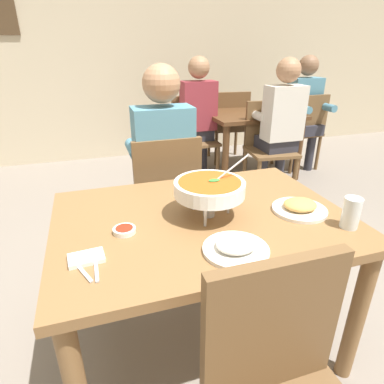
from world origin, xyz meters
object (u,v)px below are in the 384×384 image
Objects in this scene: rice_plate at (236,247)px; chair_bg_right at (303,128)px; dining_table_main at (202,236)px; chair_bg_window at (230,123)px; curry_bowl at (209,189)px; drink_glass at (351,214)px; sauce_dish at (124,230)px; patron_bg_middle at (281,120)px; chair_bg_middle at (268,142)px; appetizer_plate at (300,207)px; chair_bg_corner at (188,124)px; chair_diner_main at (165,193)px; patron_bg_left at (197,112)px; patron_bg_right at (305,107)px; dining_table_far at (251,124)px; diner_main at (163,158)px; chair_bg_left at (193,133)px.

chair_bg_right is at bearing 50.12° from rice_plate.
dining_table_main is 1.39× the size of chair_bg_window.
drink_glass is (0.51, -0.26, -0.07)m from curry_bowl.
patron_bg_middle is (1.67, 1.58, 0.01)m from sauce_dish.
chair_bg_window is (1.24, 2.58, -0.34)m from curry_bowl.
chair_bg_middle is 0.82m from chair_bg_right.
appetizer_plate is (0.40, 0.20, 0.00)m from rice_plate.
chair_diner_main is at bearing -111.15° from chair_bg_corner.
patron_bg_left reaches higher than chair_bg_corner.
patron_bg_middle is at bearing 54.46° from rice_plate.
patron_bg_right is (0.66, 0.54, 0.00)m from patron_bg_middle.
rice_plate reaches higher than dining_table_far.
patron_bg_left reaches higher than chair_bg_middle.
drink_glass is (0.54, -1.04, 0.03)m from diner_main.
chair_bg_middle is 0.26m from patron_bg_middle.
dining_table_main is 0.32m from rice_plate.
chair_bg_right is 0.87m from patron_bg_middle.
curry_bowl is (0.03, -0.74, 0.34)m from chair_diner_main.
diner_main reaches higher than rice_plate.
patron_bg_right is at bearing 31.57° from chair_bg_middle.
chair_bg_corner is at bearing 85.86° from drink_glass.
chair_bg_middle reaches higher than dining_table_main.
patron_bg_middle is (1.31, 1.83, 0.01)m from rice_plate.
rice_plate is 0.45m from appetizer_plate.
chair_bg_right is at bearing 54.00° from appetizer_plate.
dining_table_main is 13.94× the size of sauce_dish.
patron_bg_middle is (-0.66, -0.52, 0.24)m from chair_bg_right.
appetizer_plate is 2.67× the size of sauce_dish.
dining_table_main is 0.78m from diner_main.
diner_main is 0.78m from curry_bowl.
dining_table_main is at bearing 94.97° from rice_plate.
chair_bg_left and chair_bg_corner have the same top height.
curry_bowl is (0.03, -0.01, 0.23)m from dining_table_main.
drink_glass is 0.10× the size of patron_bg_right.
curry_bowl reaches higher than sauce_dish.
chair_bg_window is (1.27, 2.57, -0.11)m from dining_table_main.
chair_bg_middle is (1.28, 1.65, -0.11)m from dining_table_main.
dining_table_far is 1.11× the size of chair_bg_right.
patron_bg_right is (1.99, 1.35, 0.24)m from chair_diner_main.
dining_table_far is at bearing 67.96° from appetizer_plate.
chair_bg_right is at bearing -4.87° from patron_bg_left.
dining_table_main is at bearing -90.00° from chair_diner_main.
chair_bg_left is 1.00× the size of chair_bg_corner.
rice_plate is 0.27× the size of chair_bg_left.
chair_diner_main is 1.57m from patron_bg_middle.
curry_bowl reaches higher than dining_table_main.
patron_bg_left reaches higher than chair_bg_right.
patron_bg_left is at bearing 175.13° from chair_bg_right.
chair_bg_right is at bearing 33.67° from chair_diner_main.
patron_bg_left is (0.28, 2.26, 0.01)m from appetizer_plate.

